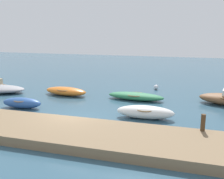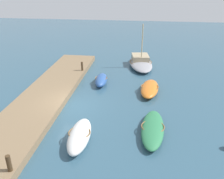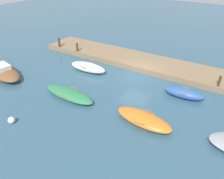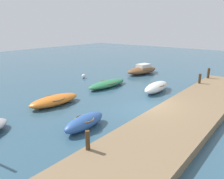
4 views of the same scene
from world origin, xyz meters
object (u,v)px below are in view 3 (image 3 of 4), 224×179
(motorboat_brown, at_px, (4,72))
(marker_buoy, at_px, (12,120))
(rowboat_green, at_px, (69,94))
(dinghy_blue, at_px, (184,93))
(rowboat_orange, at_px, (144,119))
(mooring_post_mid_west, at_px, (77,47))
(mooring_post_mid_east, at_px, (59,42))
(mooring_post_west, at_px, (219,81))
(rowboat_white, at_px, (88,67))

(motorboat_brown, relative_size, marker_buoy, 10.36)
(rowboat_green, xyz_separation_m, motorboat_brown, (7.00, 0.53, 0.17))
(dinghy_blue, bearing_deg, motorboat_brown, 15.88)
(rowboat_orange, bearing_deg, rowboat_green, 7.08)
(dinghy_blue, relative_size, mooring_post_mid_west, 3.44)
(dinghy_blue, height_order, mooring_post_mid_east, mooring_post_mid_east)
(mooring_post_west, height_order, mooring_post_mid_west, mooring_post_mid_west)
(motorboat_brown, relative_size, mooring_post_mid_west, 5.37)
(rowboat_green, distance_m, rowboat_white, 4.54)
(rowboat_white, distance_m, marker_buoy, 8.51)
(motorboat_brown, height_order, marker_buoy, motorboat_brown)
(motorboat_brown, bearing_deg, mooring_post_mid_east, -75.48)
(motorboat_brown, distance_m, mooring_post_mid_west, 7.66)
(motorboat_brown, relative_size, mooring_post_mid_east, 4.70)
(rowboat_white, bearing_deg, rowboat_orange, 148.54)
(rowboat_orange, bearing_deg, marker_buoy, 37.22)
(dinghy_blue, xyz_separation_m, mooring_post_mid_west, (12.13, -2.26, 0.54))
(rowboat_orange, xyz_separation_m, dinghy_blue, (-1.27, -4.38, 0.03))
(rowboat_white, distance_m, mooring_post_mid_east, 6.44)
(dinghy_blue, height_order, mooring_post_west, mooring_post_west)
(mooring_post_west, distance_m, marker_buoy, 15.14)
(dinghy_blue, height_order, motorboat_brown, motorboat_brown)
(mooring_post_mid_west, distance_m, marker_buoy, 11.66)
(rowboat_green, relative_size, mooring_post_mid_east, 4.61)
(rowboat_green, distance_m, dinghy_blue, 8.60)
(rowboat_green, xyz_separation_m, rowboat_orange, (-6.04, -0.16, 0.05))
(mooring_post_west, bearing_deg, marker_buoy, 46.76)
(rowboat_white, bearing_deg, motorboat_brown, 38.42)
(rowboat_orange, bearing_deg, mooring_post_west, -110.49)
(dinghy_blue, bearing_deg, mooring_post_mid_east, -12.36)
(dinghy_blue, height_order, mooring_post_mid_west, mooring_post_mid_west)
(rowboat_green, relative_size, motorboat_brown, 0.98)
(mooring_post_mid_west, xyz_separation_m, marker_buoy, (-3.75, 11.02, -0.70))
(marker_buoy, bearing_deg, dinghy_blue, -133.74)
(dinghy_blue, bearing_deg, rowboat_green, 28.19)
(mooring_post_west, bearing_deg, dinghy_blue, 48.77)
(mooring_post_mid_east, bearing_deg, rowboat_green, 137.44)
(mooring_post_west, relative_size, marker_buoy, 1.92)
(rowboat_white, relative_size, marker_buoy, 8.17)
(rowboat_white, distance_m, dinghy_blue, 8.81)
(rowboat_orange, distance_m, marker_buoy, 8.35)
(rowboat_green, bearing_deg, mooring_post_west, -140.76)
(dinghy_blue, relative_size, mooring_post_west, 3.46)
(mooring_post_mid_west, relative_size, marker_buoy, 1.93)
(marker_buoy, bearing_deg, mooring_post_mid_east, -60.11)
(motorboat_brown, bearing_deg, marker_buoy, 159.54)
(mooring_post_west, xyz_separation_m, mooring_post_mid_west, (14.11, 0.00, 0.00))
(motorboat_brown, height_order, mooring_post_mid_west, mooring_post_mid_west)
(rowboat_orange, bearing_deg, motorboat_brown, 8.63)
(rowboat_orange, bearing_deg, mooring_post_mid_east, -20.69)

